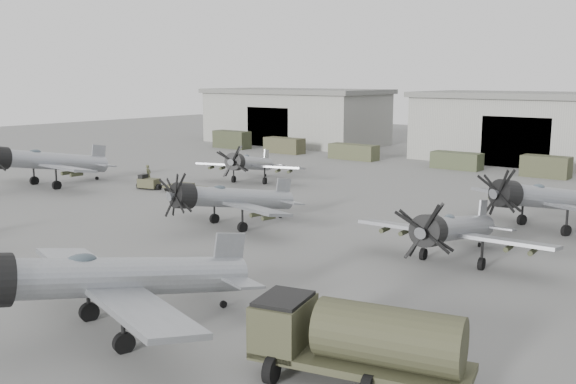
# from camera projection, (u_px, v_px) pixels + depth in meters

# --- Properties ---
(ground) EXTENTS (220.00, 220.00, 0.00)m
(ground) POSITION_uv_depth(u_px,v_px,m) (142.00, 284.00, 33.20)
(ground) COLOR #555653
(ground) RESTS_ON ground
(hangar_left) EXTENTS (29.00, 14.80, 8.70)m
(hangar_left) POSITION_uv_depth(u_px,v_px,m) (295.00, 116.00, 103.46)
(hangar_left) COLOR gray
(hangar_left) RESTS_ON ground
(hangar_center) EXTENTS (29.00, 14.80, 8.70)m
(hangar_center) POSITION_uv_depth(u_px,v_px,m) (535.00, 127.00, 80.24)
(hangar_center) COLOR gray
(hangar_center) RESTS_ON ground
(support_truck_0) EXTENTS (6.05, 2.20, 2.60)m
(support_truck_0) POSITION_uv_depth(u_px,v_px,m) (232.00, 140.00, 96.46)
(support_truck_0) COLOR #353925
(support_truck_0) RESTS_ON ground
(support_truck_1) EXTENTS (5.95, 2.20, 2.16)m
(support_truck_1) POSITION_uv_depth(u_px,v_px,m) (284.00, 145.00, 90.32)
(support_truck_1) COLOR #42412B
(support_truck_1) RESTS_ON ground
(support_truck_2) EXTENTS (6.60, 2.20, 1.98)m
(support_truck_2) POSITION_uv_depth(u_px,v_px,m) (354.00, 152.00, 83.27)
(support_truck_2) COLOR #44472F
(support_truck_2) RESTS_ON ground
(support_truck_3) EXTENTS (5.78, 2.20, 1.96)m
(support_truck_3) POSITION_uv_depth(u_px,v_px,m) (457.00, 161.00, 74.60)
(support_truck_3) COLOR #3E442D
(support_truck_3) RESTS_ON ground
(support_truck_4) EXTENTS (4.94, 2.20, 2.29)m
(support_truck_4) POSITION_uv_depth(u_px,v_px,m) (546.00, 167.00, 68.41)
(support_truck_4) COLOR #3B3D28
(support_truck_4) RESTS_ON ground
(aircraft_near_1) EXTENTS (13.58, 12.23, 5.42)m
(aircraft_near_1) POSITION_uv_depth(u_px,v_px,m) (99.00, 279.00, 26.06)
(aircraft_near_1) COLOR #969A9F
(aircraft_near_1) RESTS_ON ground
(aircraft_mid_0) EXTENTS (13.95, 12.55, 5.59)m
(aircraft_mid_0) POSITION_uv_depth(u_px,v_px,m) (42.00, 161.00, 62.02)
(aircraft_mid_0) COLOR #9FA2A7
(aircraft_mid_0) RESTS_ON ground
(aircraft_mid_1) EXTENTS (11.72, 10.55, 4.65)m
(aircraft_mid_1) POSITION_uv_depth(u_px,v_px,m) (226.00, 198.00, 45.27)
(aircraft_mid_1) COLOR #909498
(aircraft_mid_1) RESTS_ON ground
(aircraft_mid_2) EXTENTS (11.45, 10.30, 4.58)m
(aircraft_mid_2) POSITION_uv_depth(u_px,v_px,m) (452.00, 229.00, 36.20)
(aircraft_mid_2) COLOR gray
(aircraft_mid_2) RESTS_ON ground
(aircraft_far_0) EXTENTS (11.16, 10.06, 4.49)m
(aircraft_far_0) POSITION_uv_depth(u_px,v_px,m) (248.00, 163.00, 64.26)
(aircraft_far_0) COLOR #96999E
(aircraft_far_0) RESTS_ON ground
(aircraft_far_1) EXTENTS (12.25, 11.09, 4.99)m
(aircraft_far_1) POSITION_uv_depth(u_px,v_px,m) (544.00, 198.00, 44.45)
(aircraft_far_1) COLOR gray
(aircraft_far_1) RESTS_ON ground
(fuel_tanker) EXTENTS (8.01, 4.79, 2.94)m
(fuel_tanker) POSITION_uv_depth(u_px,v_px,m) (357.00, 337.00, 22.16)
(fuel_tanker) COLOR #393A26
(fuel_tanker) RESTS_ON ground
(tug_trailer) EXTENTS (7.22, 3.03, 1.43)m
(tug_trailer) POSITION_uv_depth(u_px,v_px,m) (162.00, 185.00, 60.62)
(tug_trailer) COLOR #43432C
(tug_trailer) RESTS_ON ground
(ground_crew) EXTENTS (0.65, 0.81, 1.93)m
(ground_crew) POSITION_uv_depth(u_px,v_px,m) (148.00, 174.00, 64.16)
(ground_crew) COLOR #474930
(ground_crew) RESTS_ON ground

